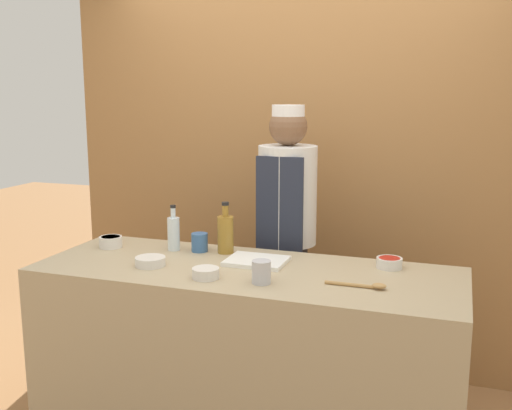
# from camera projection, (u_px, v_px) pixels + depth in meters

# --- Properties ---
(cabinet_wall) EXTENTS (3.17, 0.18, 2.40)m
(cabinet_wall) POSITION_uv_depth(u_px,v_px,m) (307.00, 181.00, 3.85)
(cabinet_wall) COLOR olive
(cabinet_wall) RESTS_ON ground_plane
(counter) EXTENTS (2.02, 0.73, 0.94)m
(counter) POSITION_uv_depth(u_px,v_px,m) (246.00, 361.00, 2.92)
(counter) COLOR tan
(counter) RESTS_ON ground_plane
(sauce_bowl_yellow) EXTENTS (0.12, 0.12, 0.06)m
(sauce_bowl_yellow) POSITION_uv_depth(u_px,v_px,m) (111.00, 241.00, 3.21)
(sauce_bowl_yellow) COLOR silver
(sauce_bowl_yellow) RESTS_ON counter
(sauce_bowl_white) EXTENTS (0.15, 0.15, 0.04)m
(sauce_bowl_white) POSITION_uv_depth(u_px,v_px,m) (150.00, 261.00, 2.87)
(sauce_bowl_white) COLOR silver
(sauce_bowl_white) RESTS_ON counter
(sauce_bowl_red) EXTENTS (0.12, 0.12, 0.05)m
(sauce_bowl_red) POSITION_uv_depth(u_px,v_px,m) (389.00, 262.00, 2.84)
(sauce_bowl_red) COLOR silver
(sauce_bowl_red) RESTS_ON counter
(sauce_bowl_green) EXTENTS (0.12, 0.12, 0.05)m
(sauce_bowl_green) POSITION_uv_depth(u_px,v_px,m) (206.00, 273.00, 2.68)
(sauce_bowl_green) COLOR silver
(sauce_bowl_green) RESTS_ON counter
(cutting_board) EXTENTS (0.29, 0.23, 0.02)m
(cutting_board) POSITION_uv_depth(u_px,v_px,m) (257.00, 261.00, 2.92)
(cutting_board) COLOR white
(cutting_board) RESTS_ON counter
(bottle_vinegar) EXTENTS (0.08, 0.08, 0.27)m
(bottle_vinegar) POSITION_uv_depth(u_px,v_px,m) (226.00, 233.00, 3.09)
(bottle_vinegar) COLOR olive
(bottle_vinegar) RESTS_ON counter
(bottle_clear) EXTENTS (0.06, 0.06, 0.24)m
(bottle_clear) POSITION_uv_depth(u_px,v_px,m) (174.00, 233.00, 3.14)
(bottle_clear) COLOR silver
(bottle_clear) RESTS_ON counter
(cup_blue) EXTENTS (0.09, 0.09, 0.10)m
(cup_blue) POSITION_uv_depth(u_px,v_px,m) (200.00, 242.00, 3.13)
(cup_blue) COLOR #386093
(cup_blue) RESTS_ON counter
(cup_steel) EXTENTS (0.08, 0.08, 0.10)m
(cup_steel) POSITION_uv_depth(u_px,v_px,m) (261.00, 272.00, 2.61)
(cup_steel) COLOR #B7B7BC
(cup_steel) RESTS_ON counter
(wooden_spoon) EXTENTS (0.26, 0.05, 0.03)m
(wooden_spoon) POSITION_uv_depth(u_px,v_px,m) (365.00, 285.00, 2.55)
(wooden_spoon) COLOR #B2844C
(wooden_spoon) RESTS_ON counter
(chef_center) EXTENTS (0.33, 0.33, 1.69)m
(chef_center) POSITION_uv_depth(u_px,v_px,m) (287.00, 241.00, 3.40)
(chef_center) COLOR #28282D
(chef_center) RESTS_ON ground_plane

